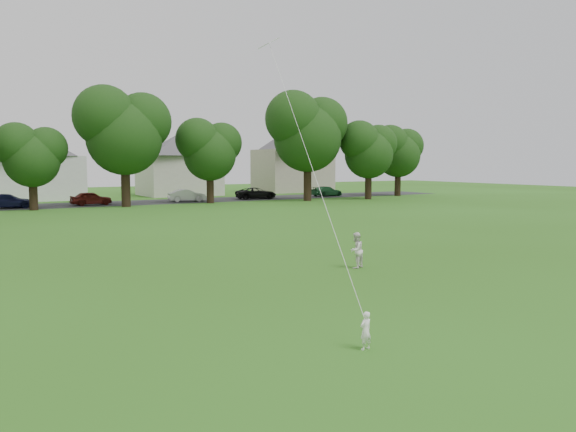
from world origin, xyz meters
TOP-DOWN VIEW (x-y plane):
  - ground at (0.00, 0.00)m, footprint 160.00×160.00m
  - street at (0.00, 42.00)m, footprint 90.00×7.00m
  - toddler at (-0.25, -3.55)m, footprint 0.32×0.23m
  - older_boy at (5.24, 3.82)m, footprint 0.80×0.72m
  - kite at (1.01, 0.78)m, footprint 1.65×4.78m
  - tree_row at (3.64, 36.36)m, footprint 78.73×8.79m
  - parked_cars at (1.21, 41.00)m, footprint 63.03×2.58m
  - house_row at (1.11, 52.00)m, footprint 77.00×13.41m

SIDE VIEW (x-z plane):
  - ground at x=0.00m, z-range 0.00..0.00m
  - street at x=0.00m, z-range 0.00..0.01m
  - toddler at x=-0.25m, z-range 0.00..0.82m
  - parked_cars at x=1.21m, z-range -0.02..1.25m
  - older_boy at x=5.24m, z-range 0.00..1.34m
  - kite at x=1.01m, z-range -1.53..10.22m
  - house_row at x=1.11m, z-range -0.33..9.93m
  - tree_row at x=3.64m, z-range 0.74..12.14m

